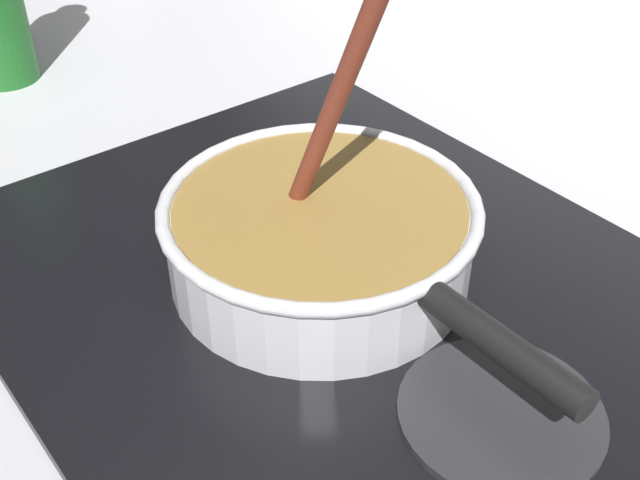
{
  "coord_description": "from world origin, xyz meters",
  "views": [
    {
      "loc": [
        0.43,
        -0.23,
        0.41
      ],
      "look_at": [
        0.04,
        0.07,
        0.04
      ],
      "focal_mm": 44.35,
      "sensor_mm": 36.0,
      "label": 1
    }
  ],
  "objects": [
    {
      "name": "burner_ring",
      "position": [
        0.04,
        0.07,
        0.02
      ],
      "size": [
        0.2,
        0.2,
        0.01
      ],
      "primitive_type": "torus",
      "color": "#592D0C",
      "rests_on": "hob_plate"
    },
    {
      "name": "spare_burner",
      "position": [
        0.23,
        0.07,
        0.01
      ],
      "size": [
        0.13,
        0.13,
        0.01
      ],
      "primitive_type": "cylinder",
      "color": "#262628",
      "rests_on": "hob_plate"
    },
    {
      "name": "cooking_pan",
      "position": [
        0.05,
        0.07,
        0.05
      ],
      "size": [
        0.36,
        0.24,
        0.29
      ],
      "color": "silver",
      "rests_on": "hob_plate"
    },
    {
      "name": "ground",
      "position": [
        0.0,
        0.0,
        -0.02
      ],
      "size": [
        2.4,
        1.6,
        0.04
      ],
      "primitive_type": "cube",
      "color": "#B7B7BC"
    },
    {
      "name": "hob_plate",
      "position": [
        0.04,
        0.07,
        0.01
      ],
      "size": [
        0.56,
        0.48,
        0.01
      ],
      "primitive_type": "cube",
      "color": "black",
      "rests_on": "ground"
    }
  ]
}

